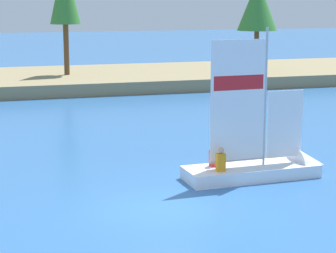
# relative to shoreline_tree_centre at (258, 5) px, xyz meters

# --- Properties ---
(ground_plane) EXTENTS (200.00, 200.00, 0.00)m
(ground_plane) POSITION_rel_shoreline_tree_centre_xyz_m (-14.09, -25.17, -5.51)
(ground_plane) COLOR #2D609E
(shore_bank) EXTENTS (80.00, 11.42, 0.83)m
(shore_bank) POSITION_rel_shoreline_tree_centre_xyz_m (-14.09, 2.24, -5.10)
(shore_bank) COLOR #897A56
(shore_bank) RESTS_ON ground
(shoreline_tree_centre) EXTENTS (2.82, 2.82, 6.54)m
(shoreline_tree_centre) POSITION_rel_shoreline_tree_centre_xyz_m (0.00, 0.00, 0.00)
(shoreline_tree_centre) COLOR brown
(shoreline_tree_centre) RESTS_ON shore_bank
(sailboat) EXTENTS (5.21, 1.74, 5.52)m
(sailboat) POSITION_rel_shoreline_tree_centre_xyz_m (-9.47, -22.87, -5.12)
(sailboat) COLOR white
(sailboat) RESTS_ON ground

